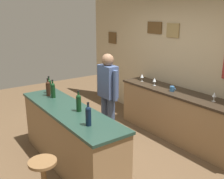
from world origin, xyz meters
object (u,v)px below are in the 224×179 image
at_px(wine_glass_b, 154,80).
at_px(coffee_mug, 172,89).
at_px(bar_stool, 44,178).
at_px(wine_glass_c, 214,95).
at_px(wine_bottle_b, 48,88).
at_px(wine_bottle_a, 49,86).
at_px(wine_bottle_e, 88,115).
at_px(wine_bottle_d, 79,102).
at_px(wine_bottle_c, 53,90).
at_px(wine_glass_a, 142,76).
at_px(bartender, 108,93).

distance_m(wine_glass_b, coffee_mug, 0.48).
xyz_separation_m(bar_stool, wine_glass_c, (0.27, 2.79, 0.55)).
height_order(wine_bottle_b, coffee_mug, wine_bottle_b).
xyz_separation_m(wine_bottle_a, wine_bottle_b, (0.13, -0.07, 0.00)).
xyz_separation_m(wine_bottle_e, wine_glass_b, (-0.92, 2.05, -0.05)).
bearing_deg(wine_glass_c, wine_bottle_d, -112.66).
bearing_deg(wine_glass_b, wine_bottle_c, -101.17).
xyz_separation_m(wine_bottle_a, wine_bottle_d, (1.08, -0.01, 0.00)).
xyz_separation_m(wine_bottle_d, wine_glass_a, (-0.81, 1.94, -0.05)).
distance_m(bartender, wine_bottle_c, 0.94).
xyz_separation_m(wine_bottle_d, wine_glass_b, (-0.42, 1.91, -0.05)).
relative_size(wine_bottle_a, wine_glass_c, 1.97).
distance_m(wine_bottle_c, wine_glass_a, 1.98).
xyz_separation_m(wine_bottle_c, coffee_mug, (0.86, 1.93, -0.11)).
xyz_separation_m(wine_bottle_b, wine_bottle_e, (1.45, -0.08, 0.00)).
relative_size(bartender, wine_bottle_d, 5.29).
bearing_deg(coffee_mug, wine_bottle_c, -114.07).
xyz_separation_m(wine_bottle_e, coffee_mug, (-0.45, 2.03, -0.11)).
xyz_separation_m(bartender, wine_bottle_d, (0.46, -0.82, 0.12)).
height_order(wine_bottle_b, wine_glass_c, wine_bottle_b).
distance_m(bartender, wine_bottle_a, 1.03).
bearing_deg(wine_bottle_e, wine_glass_a, 122.29).
relative_size(bartender, bar_stool, 2.38).
height_order(wine_bottle_d, wine_glass_c, wine_bottle_d).
bearing_deg(wine_bottle_b, wine_bottle_a, 150.26).
bearing_deg(bar_stool, wine_glass_b, 110.06).
xyz_separation_m(wine_bottle_a, wine_bottle_c, (0.27, -0.05, 0.00)).
bearing_deg(coffee_mug, wine_glass_c, 8.29).
bearing_deg(bartender, wine_bottle_e, -45.05).
relative_size(wine_glass_a, wine_glass_c, 1.00).
xyz_separation_m(bartender, wine_glass_a, (-0.35, 1.12, 0.07)).
bearing_deg(wine_glass_b, wine_bottle_d, -77.61).
relative_size(wine_bottle_a, wine_bottle_c, 1.00).
bearing_deg(wine_glass_a, wine_bottle_d, -67.31).
relative_size(wine_bottle_e, wine_glass_c, 1.97).
xyz_separation_m(wine_glass_b, wine_glass_c, (1.26, 0.09, 0.00)).
relative_size(bar_stool, coffee_mug, 5.44).
distance_m(bar_stool, wine_bottle_e, 0.88).
bearing_deg(wine_glass_c, coffee_mug, -171.71).
bearing_deg(wine_glass_a, bar_stool, -63.20).
bearing_deg(wine_bottle_d, wine_bottle_b, -176.12).
distance_m(bar_stool, coffee_mug, 2.77).
xyz_separation_m(bar_stool, wine_glass_b, (-0.99, 2.70, 0.55)).
bearing_deg(wine_bottle_a, bar_stool, -25.76).
bearing_deg(wine_glass_a, wine_glass_b, -3.67).
distance_m(wine_glass_a, wine_glass_c, 1.65).
bearing_deg(bar_stool, wine_bottle_e, 95.47).
height_order(wine_bottle_c, wine_glass_a, wine_bottle_c).
height_order(bartender, wine_glass_a, bartender).
bearing_deg(wine_bottle_a, wine_bottle_c, -9.84).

